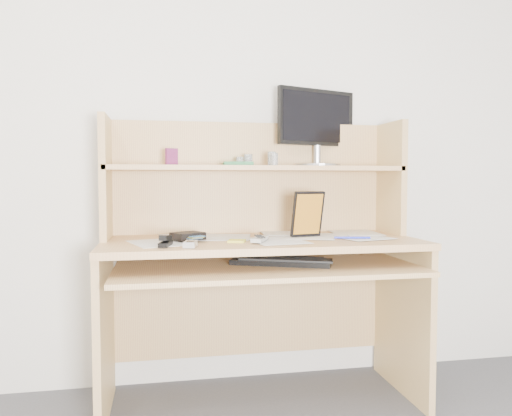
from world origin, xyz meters
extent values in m
cube|color=silver|center=(0.00, 1.80, 1.25)|extent=(3.60, 0.04, 2.50)
cube|color=tan|center=(0.00, 1.48, 0.73)|extent=(1.40, 0.60, 0.03)
cube|color=tan|center=(-0.68, 1.48, 0.36)|extent=(0.03, 0.56, 0.72)
cube|color=tan|center=(0.68, 1.48, 0.36)|extent=(0.03, 0.56, 0.72)
cube|color=tan|center=(0.00, 1.77, 0.34)|extent=(1.34, 0.02, 0.41)
cube|color=tan|center=(0.00, 1.36, 0.64)|extent=(1.28, 0.55, 0.02)
cube|color=tan|center=(0.00, 1.77, 1.02)|extent=(1.40, 0.02, 0.55)
cube|color=tan|center=(-0.68, 1.63, 1.02)|extent=(0.03, 0.30, 0.55)
cube|color=tan|center=(0.68, 1.63, 1.02)|extent=(0.03, 0.30, 0.55)
cube|color=tan|center=(0.00, 1.63, 1.07)|extent=(1.38, 0.30, 0.02)
cube|color=white|center=(0.00, 1.48, 0.75)|extent=(1.32, 0.54, 0.01)
cube|color=black|center=(0.07, 1.39, 0.66)|extent=(0.45, 0.31, 0.02)
cube|color=black|center=(0.07, 1.39, 0.68)|extent=(0.42, 0.29, 0.01)
cube|color=#A1A29D|center=(-0.03, 1.38, 0.76)|extent=(0.10, 0.16, 0.02)
cube|color=silver|center=(-0.33, 1.27, 0.77)|extent=(0.06, 0.10, 0.02)
cube|color=black|center=(-0.43, 1.31, 0.78)|extent=(0.06, 0.13, 0.04)
cube|color=black|center=(-0.33, 1.48, 0.77)|extent=(0.16, 0.15, 0.03)
cube|color=yellow|center=(-0.13, 1.40, 0.75)|extent=(0.09, 0.09, 0.01)
cube|color=#ACACAF|center=(0.23, 1.55, 0.78)|extent=(0.08, 0.04, 0.05)
cube|color=black|center=(0.21, 1.48, 0.86)|extent=(0.15, 0.05, 0.21)
cylinder|color=#1B28CC|center=(0.39, 1.38, 0.76)|extent=(0.16, 0.04, 0.01)
cube|color=maroon|center=(-0.39, 1.63, 1.12)|extent=(0.06, 0.04, 0.08)
cube|color=#378B57|center=(-0.08, 1.65, 1.09)|extent=(0.15, 0.20, 0.02)
cylinder|color=black|center=(-0.03, 1.67, 1.11)|extent=(0.05, 0.05, 0.06)
cylinder|color=white|center=(0.08, 1.58, 1.11)|extent=(0.05, 0.05, 0.06)
cylinder|color=black|center=(-0.07, 1.67, 1.10)|extent=(0.04, 0.04, 0.04)
cylinder|color=white|center=(0.07, 1.60, 1.11)|extent=(0.05, 0.05, 0.07)
cylinder|color=#9E9EA3|center=(0.33, 1.70, 1.09)|extent=(0.22, 0.22, 0.01)
cylinder|color=#9E9EA3|center=(0.33, 1.71, 1.14)|extent=(0.04, 0.04, 0.09)
cube|color=black|center=(0.33, 1.73, 1.33)|extent=(0.43, 0.18, 0.28)
cube|color=black|center=(0.33, 1.71, 1.33)|extent=(0.39, 0.14, 0.24)
camera|label=1|loc=(-0.44, -0.70, 1.01)|focal=35.00mm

